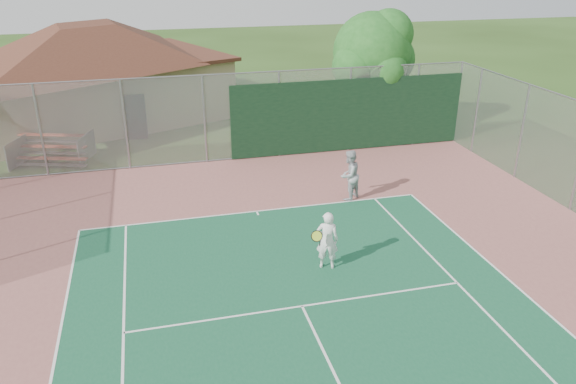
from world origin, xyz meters
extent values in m
cylinder|color=gray|center=(-7.00, 17.00, 1.75)|extent=(0.08, 0.08, 3.50)
cylinder|color=gray|center=(-4.00, 17.00, 1.75)|extent=(0.08, 0.08, 3.50)
cylinder|color=gray|center=(-1.00, 17.00, 1.75)|extent=(0.08, 0.08, 3.50)
cylinder|color=gray|center=(2.00, 17.00, 1.75)|extent=(0.08, 0.08, 3.50)
cylinder|color=gray|center=(5.00, 17.00, 1.75)|extent=(0.08, 0.08, 3.50)
cylinder|color=gray|center=(8.00, 17.00, 1.75)|extent=(0.08, 0.08, 3.50)
cylinder|color=gray|center=(10.00, 17.00, 1.75)|extent=(0.08, 0.08, 3.50)
cylinder|color=gray|center=(0.00, 17.00, 3.50)|extent=(20.00, 0.05, 0.05)
cylinder|color=gray|center=(0.00, 17.00, 0.05)|extent=(20.00, 0.05, 0.05)
cube|color=#999EA0|center=(0.00, 17.00, 1.75)|extent=(20.00, 0.02, 3.50)
cube|color=black|center=(5.00, 16.95, 1.55)|extent=(10.00, 0.04, 3.00)
cylinder|color=gray|center=(10.00, 15.50, 1.75)|extent=(0.08, 0.08, 3.50)
cylinder|color=gray|center=(10.00, 12.50, 1.75)|extent=(0.08, 0.08, 3.50)
cube|color=#999EA0|center=(10.00, 12.50, 1.75)|extent=(0.02, 9.00, 3.50)
cube|color=tan|center=(-5.58, 24.67, 1.46)|extent=(13.67, 11.49, 2.91)
cube|color=#582F20|center=(-5.58, 24.67, 2.96)|extent=(14.30, 12.11, 0.17)
pyramid|color=#582F20|center=(-5.58, 24.67, 4.66)|extent=(15.04, 12.63, 1.75)
cube|color=black|center=(-3.64, 20.76, 1.02)|extent=(0.87, 0.06, 2.04)
cube|color=#B44529|center=(-6.96, 18.03, 0.33)|extent=(2.74, 1.10, 0.05)
cube|color=#B2B5BA|center=(-6.96, 17.80, 0.14)|extent=(2.73, 1.08, 0.04)
cube|color=#B44529|center=(-6.96, 18.54, 0.65)|extent=(2.74, 1.10, 0.05)
cube|color=#B2B5BA|center=(-6.96, 18.31, 0.47)|extent=(2.73, 1.08, 0.04)
cube|color=#B44529|center=(-6.96, 19.06, 0.98)|extent=(2.74, 1.10, 0.05)
cube|color=#B2B5BA|center=(-6.96, 18.82, 0.79)|extent=(2.73, 1.08, 0.04)
cube|color=#B2B5BA|center=(-8.27, 18.54, 0.51)|extent=(0.57, 1.61, 1.02)
cube|color=#B2B5BA|center=(-5.66, 18.54, 0.51)|extent=(0.57, 1.61, 1.02)
cylinder|color=#3E2616|center=(6.57, 18.73, 1.48)|extent=(0.38, 0.38, 2.96)
sphere|color=#1D591C|center=(6.57, 18.73, 3.81)|extent=(3.39, 3.39, 3.39)
sphere|color=#1D591C|center=(7.53, 19.05, 3.39)|extent=(2.33, 2.33, 2.33)
sphere|color=#1D591C|center=(5.73, 18.31, 3.28)|extent=(2.12, 2.12, 2.12)
sphere|color=#1D591C|center=(6.78, 17.78, 3.17)|extent=(1.90, 1.90, 1.90)
sphere|color=#1D591C|center=(6.26, 19.58, 3.60)|extent=(2.12, 2.12, 2.12)
sphere|color=#1D591C|center=(7.21, 18.52, 4.55)|extent=(2.12, 2.12, 2.12)
imported|color=white|center=(1.12, 7.99, 0.81)|extent=(0.69, 0.57, 1.62)
imported|color=#ADB0B2|center=(3.24, 12.10, 0.87)|extent=(1.06, 1.02, 1.73)
camera|label=1|loc=(-3.10, -4.38, 7.80)|focal=35.00mm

